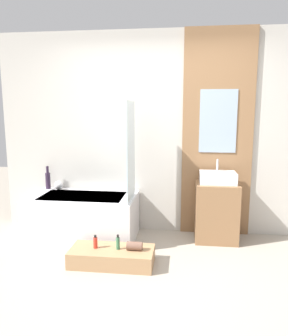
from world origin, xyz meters
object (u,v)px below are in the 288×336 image
bottle_soap_primary (95,242)px  bottle_soap_secondary (118,243)px  vase_round_light (59,185)px  vase_tall_dark (48,180)px  sink (218,178)px  wooden_step_bench (112,256)px  bathtub (83,217)px

bottle_soap_primary → bottle_soap_secondary: (0.24, 0.00, 0.01)m
vase_round_light → bottle_soap_secondary: vase_round_light is taller
vase_tall_dark → bottle_soap_secondary: bearing=-40.1°
bottle_soap_primary → vase_tall_dark: bearing=133.3°
sink → bottle_soap_primary: size_ratio=3.06×
wooden_step_bench → bottle_soap_primary: (-0.18, -0.00, 0.15)m
vase_round_light → bottle_soap_secondary: (1.00, -0.95, -0.37)m
sink → bottle_soap_secondary: (-1.08, -0.82, -0.55)m
sink → bottle_soap_primary: 1.65m
bathtub → bottle_soap_secondary: size_ratio=8.38×
wooden_step_bench → vase_tall_dark: size_ratio=2.83×
bathtub → vase_tall_dark: vase_tall_dark is taller
sink → bottle_soap_primary: (-1.32, -0.82, -0.56)m
vase_tall_dark → sink: bearing=-4.0°
bottle_soap_primary → wooden_step_bench: bearing=0.0°
vase_round_light → bottle_soap_secondary: size_ratio=0.74×
sink → wooden_step_bench: bearing=-144.4°
wooden_step_bench → bottle_soap_primary: bottle_soap_primary is taller
bottle_soap_secondary → vase_round_light: bearing=136.5°
bathtub → bottle_soap_secondary: (0.58, -0.67, -0.04)m
vase_round_light → bottle_soap_secondary: bearing=-43.5°
sink → vase_round_light: bearing=176.4°
wooden_step_bench → sink: size_ratio=2.02×
wooden_step_bench → bottle_soap_primary: 0.23m
bathtub → vase_round_light: vase_round_light is taller
vase_round_light → bottle_soap_primary: size_ratio=0.82×
vase_round_light → bottle_soap_primary: bearing=-51.3°
bathtub → sink: size_ratio=3.03×
sink → bathtub: bearing=-174.9°
bathtub → sink: bearing=5.1°
bathtub → bottle_soap_secondary: bearing=-49.1°
bathtub → vase_round_light: bearing=146.4°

